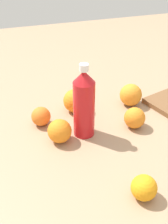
{
  "coord_description": "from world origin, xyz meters",
  "views": [
    {
      "loc": [
        0.27,
        0.71,
        0.55
      ],
      "look_at": [
        0.04,
        0.03,
        0.08
      ],
      "focal_mm": 45.8,
      "sensor_mm": 36.0,
      "label": 1
    }
  ],
  "objects_px": {
    "orange_0": "(144,188)",
    "orange_1": "(131,95)",
    "orange_2": "(75,101)",
    "orange_5": "(60,131)",
    "orange_4": "(41,116)",
    "water_bottle": "(84,104)",
    "orange_3": "(135,118)"
  },
  "relations": [
    {
      "from": "orange_0",
      "to": "orange_5",
      "type": "height_order",
      "value": "orange_5"
    },
    {
      "from": "water_bottle",
      "to": "orange_2",
      "type": "relative_size",
      "value": 2.88
    },
    {
      "from": "orange_2",
      "to": "orange_5",
      "type": "height_order",
      "value": "orange_2"
    },
    {
      "from": "orange_1",
      "to": "orange_3",
      "type": "bearing_deg",
      "value": 68.64
    },
    {
      "from": "orange_1",
      "to": "orange_3",
      "type": "relative_size",
      "value": 1.17
    },
    {
      "from": "orange_5",
      "to": "orange_2",
      "type": "bearing_deg",
      "value": -122.43
    },
    {
      "from": "orange_5",
      "to": "orange_3",
      "type": "bearing_deg",
      "value": 178.57
    },
    {
      "from": "orange_3",
      "to": "orange_5",
      "type": "relative_size",
      "value": 0.94
    },
    {
      "from": "orange_2",
      "to": "orange_5",
      "type": "bearing_deg",
      "value": 57.57
    },
    {
      "from": "orange_1",
      "to": "orange_2",
      "type": "bearing_deg",
      "value": -6.61
    },
    {
      "from": "orange_0",
      "to": "orange_2",
      "type": "distance_m",
      "value": 0.43
    },
    {
      "from": "water_bottle",
      "to": "orange_0",
      "type": "bearing_deg",
      "value": -77.87
    },
    {
      "from": "orange_0",
      "to": "orange_2",
      "type": "height_order",
      "value": "orange_2"
    },
    {
      "from": "orange_3",
      "to": "orange_4",
      "type": "xyz_separation_m",
      "value": [
        0.28,
        -0.11,
        -0.0
      ]
    },
    {
      "from": "orange_1",
      "to": "orange_4",
      "type": "distance_m",
      "value": 0.34
    },
    {
      "from": "water_bottle",
      "to": "orange_1",
      "type": "height_order",
      "value": "water_bottle"
    },
    {
      "from": "orange_5",
      "to": "orange_1",
      "type": "bearing_deg",
      "value": -157.34
    },
    {
      "from": "orange_2",
      "to": "orange_3",
      "type": "distance_m",
      "value": 0.22
    },
    {
      "from": "orange_0",
      "to": "orange_4",
      "type": "relative_size",
      "value": 1.0
    },
    {
      "from": "orange_4",
      "to": "orange_5",
      "type": "xyz_separation_m",
      "value": [
        -0.04,
        0.1,
        0.0
      ]
    },
    {
      "from": "orange_1",
      "to": "orange_4",
      "type": "bearing_deg",
      "value": 3.57
    },
    {
      "from": "orange_1",
      "to": "orange_5",
      "type": "bearing_deg",
      "value": 22.66
    },
    {
      "from": "orange_2",
      "to": "orange_5",
      "type": "xyz_separation_m",
      "value": [
        0.09,
        0.15,
        -0.0
      ]
    },
    {
      "from": "orange_5",
      "to": "orange_4",
      "type": "bearing_deg",
      "value": -70.96
    },
    {
      "from": "orange_1",
      "to": "orange_2",
      "type": "height_order",
      "value": "orange_2"
    },
    {
      "from": "water_bottle",
      "to": "orange_2",
      "type": "height_order",
      "value": "water_bottle"
    },
    {
      "from": "orange_0",
      "to": "orange_1",
      "type": "height_order",
      "value": "orange_1"
    },
    {
      "from": "orange_2",
      "to": "orange_3",
      "type": "xyz_separation_m",
      "value": [
        -0.15,
        0.15,
        -0.01
      ]
    },
    {
      "from": "water_bottle",
      "to": "orange_0",
      "type": "relative_size",
      "value": 3.72
    },
    {
      "from": "orange_3",
      "to": "orange_5",
      "type": "xyz_separation_m",
      "value": [
        0.25,
        -0.01,
        0.0
      ]
    },
    {
      "from": "orange_3",
      "to": "orange_4",
      "type": "bearing_deg",
      "value": -21.22
    },
    {
      "from": "orange_2",
      "to": "orange_4",
      "type": "height_order",
      "value": "orange_2"
    }
  ]
}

